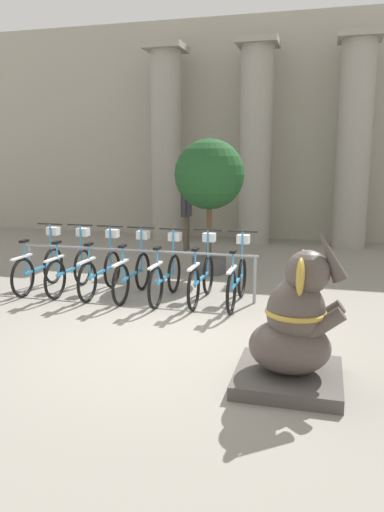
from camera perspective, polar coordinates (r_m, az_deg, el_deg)
ground_plane at (r=6.29m, az=-2.82°, el=-9.74°), size 60.00×60.00×0.00m
building_facade at (r=14.33m, az=7.90°, el=14.06°), size 20.00×0.20×6.00m
column_left at (r=13.86m, az=-2.92°, el=12.69°), size 1.04×1.04×5.16m
column_middle at (r=13.32m, az=7.30°, el=12.68°), size 1.04×1.04×5.16m
column_right at (r=13.21m, az=18.02°, el=12.25°), size 1.04×1.04×5.16m
bike_rack at (r=8.27m, az=-6.47°, el=-0.29°), size 4.05×0.05×0.77m
bicycle_0 at (r=8.99m, az=-16.99°, el=-1.13°), size 0.48×1.61×1.10m
bicycle_1 at (r=8.72m, az=-13.69°, el=-1.32°), size 0.48×1.61×1.10m
bicycle_2 at (r=8.44m, az=-10.34°, el=-1.59°), size 0.48×1.61×1.10m
bicycle_3 at (r=8.20m, az=-6.74°, el=-1.86°), size 0.48×1.61×1.10m
bicycle_4 at (r=7.98m, az=-2.98°, el=-2.15°), size 0.48×1.61×1.10m
bicycle_5 at (r=7.89m, az=1.14°, el=-2.31°), size 0.48×1.61×1.10m
bicycle_6 at (r=7.74m, az=5.22°, el=-2.62°), size 0.48×1.61×1.10m
elephant_statue at (r=5.08m, az=11.60°, el=-8.55°), size 1.05×1.05×1.62m
person_pedestrian at (r=12.20m, az=-0.64°, el=5.45°), size 0.23×0.47×1.72m
potted_tree at (r=9.69m, az=2.01°, el=8.72°), size 1.35×1.35×2.61m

